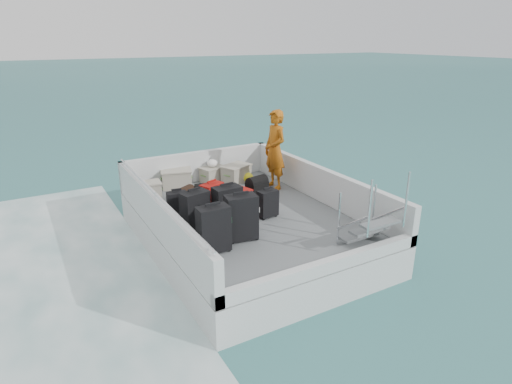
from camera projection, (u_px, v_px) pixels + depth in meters
ground at (247, 244)px, 8.40m from camera, size 160.00×160.00×0.00m
ferry_hull at (247, 230)px, 8.30m from camera, size 3.60×5.00×0.60m
deck at (247, 216)px, 8.19m from camera, size 3.30×4.70×0.02m
deck_fittings at (271, 199)px, 7.96m from camera, size 3.60×5.00×0.90m
suitcase_0 at (214, 230)px, 6.67m from camera, size 0.50×0.29×0.76m
suitcase_1 at (195, 211)px, 7.44m from camera, size 0.53×0.38×0.72m
suitcase_2 at (177, 206)px, 7.94m from camera, size 0.39×0.27×0.53m
suitcase_3 at (241, 218)px, 7.07m from camera, size 0.56×0.38×0.79m
suitcase_4 at (227, 206)px, 7.65m from camera, size 0.51×0.31×0.73m
suitcase_5 at (212, 198)px, 8.21m from camera, size 0.49×0.40×0.59m
suitcase_7 at (268, 204)px, 8.01m from camera, size 0.40×0.26×0.53m
suitcase_8 at (233, 198)px, 8.68m from camera, size 0.82×0.65×0.28m
duffel_0 at (183, 200)px, 8.48m from camera, size 0.65×0.55×0.32m
duffel_1 at (207, 195)px, 8.76m from camera, size 0.53×0.40×0.32m
duffel_2 at (257, 187)px, 9.20m from camera, size 0.49×0.38×0.32m
crate_0 at (147, 191)px, 8.98m from camera, size 0.57×0.42×0.32m
crate_1 at (177, 179)px, 9.64m from camera, size 0.73×0.60×0.38m
crate_2 at (213, 175)px, 10.06m from camera, size 0.61×0.50×0.32m
crate_3 at (236, 174)px, 10.03m from camera, size 0.73×0.62×0.37m
yellow_bag at (247, 177)px, 10.05m from camera, size 0.28×0.26×0.22m
white_bag at (212, 164)px, 9.98m from camera, size 0.24×0.24×0.18m
passenger at (275, 150)px, 9.38m from camera, size 0.42×0.65×1.76m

